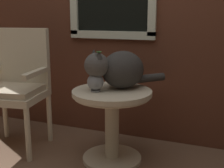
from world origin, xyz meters
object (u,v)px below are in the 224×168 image
object	(u,v)px
cat	(119,69)
pewter_vase_with_ivy	(95,80)
wicker_side_table	(112,113)
wicker_chair	(17,82)

from	to	relation	value
cat	pewter_vase_with_ivy	distance (m)	0.21
wicker_side_table	pewter_vase_with_ivy	size ratio (longest dim) A/B	2.02
wicker_side_table	pewter_vase_with_ivy	distance (m)	0.30
cat	pewter_vase_with_ivy	size ratio (longest dim) A/B	1.79
wicker_side_table	pewter_vase_with_ivy	xyz separation A→B (m)	(-0.10, -0.08, 0.27)
wicker_chair	cat	size ratio (longest dim) A/B	1.88
pewter_vase_with_ivy	cat	bearing A→B (deg)	49.11
pewter_vase_with_ivy	wicker_chair	bearing A→B (deg)	176.14
cat	pewter_vase_with_ivy	bearing A→B (deg)	-130.89
wicker_chair	cat	xyz separation A→B (m)	(0.90, 0.10, 0.16)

